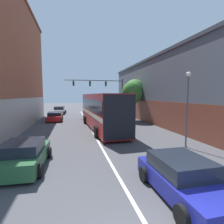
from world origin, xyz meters
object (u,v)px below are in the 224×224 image
at_px(parked_car_left_far, 55,116).
at_px(street_tree_far, 132,93).
at_px(hatchback_foreground, 183,178).
at_px(parked_car_left_mid, 24,155).
at_px(bus, 101,109).
at_px(parked_car_left_near, 60,110).
at_px(street_lamp, 187,104).
at_px(traffic_signal_gantry, 103,88).
at_px(street_tree_near, 134,90).

height_order(parked_car_left_far, street_tree_far, street_tree_far).
relative_size(hatchback_foreground, parked_car_left_mid, 1.02).
relative_size(bus, hatchback_foreground, 3.05).
bearing_deg(parked_car_left_near, bus, -157.90).
relative_size(bus, street_lamp, 2.46).
relative_size(hatchback_foreground, street_lamp, 0.81).
bearing_deg(street_tree_far, traffic_signal_gantry, 112.60).
bearing_deg(hatchback_foreground, parked_car_left_far, 16.57).
bearing_deg(street_tree_far, parked_car_left_near, 129.91).
bearing_deg(parked_car_left_mid, street_tree_far, -35.54).
bearing_deg(parked_car_left_mid, street_lamp, -80.81).
height_order(parked_car_left_near, street_tree_near, street_tree_near).
distance_m(parked_car_left_near, street_tree_near, 15.49).
height_order(parked_car_left_near, street_lamp, street_lamp).
relative_size(parked_car_left_mid, traffic_signal_gantry, 0.42).
xyz_separation_m(parked_car_left_near, street_tree_far, (10.00, -11.96, 3.14)).
bearing_deg(street_lamp, parked_car_left_far, 122.78).
height_order(hatchback_foreground, parked_car_left_mid, parked_car_left_mid).
bearing_deg(street_lamp, street_tree_far, 88.22).
distance_m(parked_car_left_near, parked_car_left_mid, 25.01).
bearing_deg(parked_car_left_near, parked_car_left_mid, -176.05).
bearing_deg(street_tree_far, parked_car_left_mid, -127.57).
distance_m(hatchback_foreground, street_lamp, 6.53).
bearing_deg(parked_car_left_mid, parked_car_left_far, 2.22).
bearing_deg(traffic_signal_gantry, street_tree_near, -54.36).
distance_m(hatchback_foreground, parked_car_left_mid, 7.06).
distance_m(traffic_signal_gantry, street_tree_near, 6.15).
distance_m(parked_car_left_near, traffic_signal_gantry, 9.96).
xyz_separation_m(hatchback_foreground, traffic_signal_gantry, (1.33, 23.23, 4.03)).
bearing_deg(parked_car_left_far, street_lamp, -149.36).
height_order(parked_car_left_near, parked_car_left_far, parked_car_left_near).
height_order(street_lamp, street_tree_far, street_tree_far).
relative_size(bus, traffic_signal_gantry, 1.30).
xyz_separation_m(bus, street_tree_far, (4.78, 4.04, 1.77)).
xyz_separation_m(parked_car_left_mid, parked_car_left_far, (-0.05, 16.32, -0.07)).
height_order(bus, hatchback_foreground, bus).
relative_size(bus, street_tree_near, 2.16).
bearing_deg(parked_car_left_mid, traffic_signal_gantry, -18.56).
height_order(parked_car_left_near, traffic_signal_gantry, traffic_signal_gantry).
xyz_separation_m(parked_car_left_mid, street_tree_near, (10.91, 14.55, 3.52)).
height_order(bus, parked_car_left_far, bus).
bearing_deg(parked_car_left_mid, hatchback_foreground, -119.60).
distance_m(bus, parked_car_left_far, 9.15).
relative_size(bus, street_tree_far, 2.32).
bearing_deg(traffic_signal_gantry, parked_car_left_far, -156.51).
bearing_deg(bus, street_lamp, -153.30).
distance_m(parked_car_left_far, street_lamp, 18.11).
relative_size(parked_car_left_near, parked_car_left_mid, 1.16).
xyz_separation_m(parked_car_left_near, street_lamp, (9.64, -23.79, 2.22)).
xyz_separation_m(parked_car_left_mid, street_lamp, (9.67, 1.21, 2.24)).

